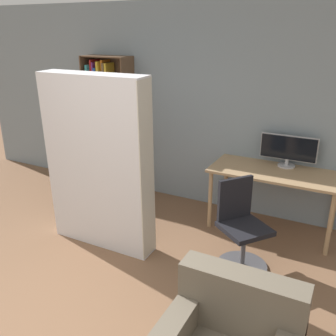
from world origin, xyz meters
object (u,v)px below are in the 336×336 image
Objects in this scene: office_chair at (241,233)px; mattress_near at (99,164)px; monitor at (288,150)px; bookshelf at (107,121)px.

office_chair is 0.48× the size of mattress_near.
monitor is 0.72× the size of office_chair.
monitor is 2.24m from mattress_near.
office_chair is 1.67m from mattress_near.
mattress_near reaches higher than office_chair.
office_chair is 2.79m from bookshelf.
bookshelf is at bearing 155.55° from office_chair.
bookshelf is at bearing -179.76° from monitor.
bookshelf reaches higher than monitor.
monitor is at bearing 0.24° from bookshelf.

